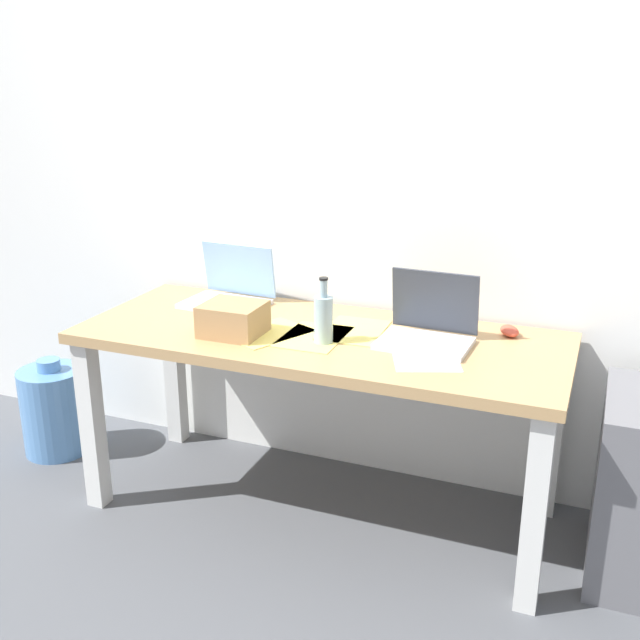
{
  "coord_description": "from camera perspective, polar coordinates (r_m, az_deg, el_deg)",
  "views": [
    {
      "loc": [
        0.94,
        -2.37,
        1.63
      ],
      "look_at": [
        0.0,
        0.0,
        0.77
      ],
      "focal_mm": 42.12,
      "sensor_mm": 36.0,
      "label": 1
    }
  ],
  "objects": [
    {
      "name": "ground_plane",
      "position": [
        3.03,
        0.0,
        -14.02
      ],
      "size": [
        8.0,
        8.0,
        0.0
      ],
      "primitive_type": "plane",
      "color": "#515459"
    },
    {
      "name": "back_wall",
      "position": [
        2.95,
        3.01,
        12.13
      ],
      "size": [
        5.2,
        0.08,
        2.6
      ],
      "primitive_type": "cube",
      "color": "white",
      "rests_on": "ground"
    },
    {
      "name": "desk",
      "position": [
        2.74,
        0.0,
        -2.92
      ],
      "size": [
        1.76,
        0.7,
        0.72
      ],
      "color": "tan",
      "rests_on": "ground"
    },
    {
      "name": "laptop_left",
      "position": [
        3.06,
        -6.88,
        2.13
      ],
      "size": [
        0.34,
        0.27,
        0.23
      ],
      "color": "silver",
      "rests_on": "desk"
    },
    {
      "name": "laptop_right",
      "position": [
        2.63,
        8.21,
        -0.62
      ],
      "size": [
        0.32,
        0.26,
        0.24
      ],
      "color": "silver",
      "rests_on": "desk"
    },
    {
      "name": "beer_bottle",
      "position": [
        2.58,
        0.27,
        0.17
      ],
      "size": [
        0.07,
        0.07,
        0.24
      ],
      "color": "#99B7C1",
      "rests_on": "desk"
    },
    {
      "name": "computer_mouse",
      "position": [
        2.76,
        14.2,
        -0.8
      ],
      "size": [
        0.1,
        0.12,
        0.03
      ],
      "primitive_type": "ellipsoid",
      "rotation": [
        0.0,
        0.0,
        0.45
      ],
      "color": "#D84C38",
      "rests_on": "desk"
    },
    {
      "name": "cardboard_box",
      "position": [
        2.69,
        -6.61,
        0.07
      ],
      "size": [
        0.21,
        0.19,
        0.11
      ],
      "primitive_type": "cube",
      "rotation": [
        0.0,
        0.0,
        0.01
      ],
      "color": "tan",
      "rests_on": "desk"
    },
    {
      "name": "paper_yellow_folder",
      "position": [
        2.71,
        -3.97,
        -0.98
      ],
      "size": [
        0.32,
        0.36,
        0.0
      ],
      "primitive_type": "cube",
      "rotation": [
        0.0,
        0.0,
        -0.44
      ],
      "color": "#F4E06B",
      "rests_on": "desk"
    },
    {
      "name": "paper_sheet_front_right",
      "position": [
        2.52,
        7.94,
        -2.67
      ],
      "size": [
        0.3,
        0.35,
        0.0
      ],
      "primitive_type": "cube",
      "rotation": [
        0.0,
        0.0,
        0.37
      ],
      "color": "white",
      "rests_on": "desk"
    },
    {
      "name": "paper_sheet_center",
      "position": [
        2.67,
        -0.49,
        -1.27
      ],
      "size": [
        0.21,
        0.3,
        0.0
      ],
      "primitive_type": "cube",
      "rotation": [
        0.0,
        0.0,
        0.02
      ],
      "color": "#F4E06B",
      "rests_on": "desk"
    },
    {
      "name": "paper_sheet_near_back",
      "position": [
        2.73,
        2.59,
        -0.8
      ],
      "size": [
        0.22,
        0.3,
        0.0
      ],
      "primitive_type": "cube",
      "rotation": [
        0.0,
        0.0,
        0.04
      ],
      "color": "#F4E06B",
      "rests_on": "desk"
    },
    {
      "name": "water_cooler_jug",
      "position": [
        3.54,
        -19.51,
        -6.44
      ],
      "size": [
        0.28,
        0.28,
        0.44
      ],
      "color": "#598CC6",
      "rests_on": "ground"
    }
  ]
}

